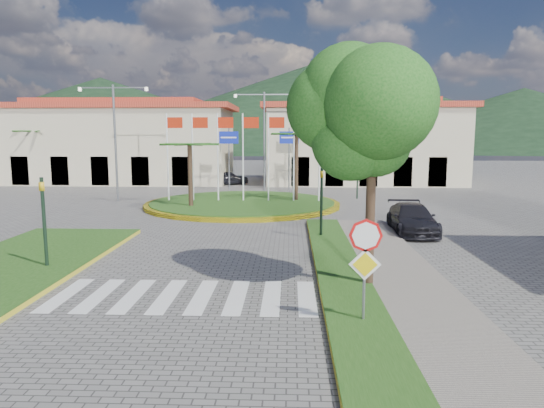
{
  "coord_description": "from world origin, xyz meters",
  "views": [
    {
      "loc": [
        3.11,
        -9.31,
        4.6
      ],
      "look_at": [
        2.46,
        8.0,
        2.13
      ],
      "focal_mm": 32.0,
      "sensor_mm": 36.0,
      "label": 1
    }
  ],
  "objects_px": {
    "car_side_right": "(412,219)",
    "white_van": "(139,177)",
    "deciduous_tree": "(373,115)",
    "car_dark_a": "(228,178)",
    "car_dark_b": "(319,179)",
    "stop_sign": "(365,254)",
    "roundabout_island": "(243,203)"
  },
  "relations": [
    {
      "from": "deciduous_tree",
      "to": "roundabout_island",
      "type": "bearing_deg",
      "value": 107.91
    },
    {
      "from": "car_side_right",
      "to": "car_dark_b",
      "type": "bearing_deg",
      "value": 100.58
    },
    {
      "from": "stop_sign",
      "to": "car_dark_a",
      "type": "relative_size",
      "value": 0.69
    },
    {
      "from": "car_dark_a",
      "to": "car_side_right",
      "type": "distance_m",
      "value": 24.88
    },
    {
      "from": "stop_sign",
      "to": "white_van",
      "type": "xyz_separation_m",
      "value": [
        -16.14,
        34.03,
        -1.15
      ]
    },
    {
      "from": "deciduous_tree",
      "to": "car_side_right",
      "type": "height_order",
      "value": "deciduous_tree"
    },
    {
      "from": "roundabout_island",
      "to": "car_side_right",
      "type": "xyz_separation_m",
      "value": [
        8.89,
        -8.48,
        0.5
      ]
    },
    {
      "from": "car_side_right",
      "to": "white_van",
      "type": "bearing_deg",
      "value": 133.95
    },
    {
      "from": "car_dark_b",
      "to": "stop_sign",
      "type": "bearing_deg",
      "value": -162.14
    },
    {
      "from": "car_dark_a",
      "to": "car_dark_b",
      "type": "distance_m",
      "value": 8.45
    },
    {
      "from": "roundabout_island",
      "to": "car_side_right",
      "type": "distance_m",
      "value": 12.3
    },
    {
      "from": "white_van",
      "to": "car_dark_b",
      "type": "height_order",
      "value": "white_van"
    },
    {
      "from": "roundabout_island",
      "to": "white_van",
      "type": "bearing_deg",
      "value": 128.79
    },
    {
      "from": "roundabout_island",
      "to": "deciduous_tree",
      "type": "relative_size",
      "value": 1.87
    },
    {
      "from": "deciduous_tree",
      "to": "car_dark_b",
      "type": "bearing_deg",
      "value": 89.59
    },
    {
      "from": "car_dark_a",
      "to": "car_dark_b",
      "type": "xyz_separation_m",
      "value": [
        8.42,
        -0.69,
        -0.02
      ]
    },
    {
      "from": "roundabout_island",
      "to": "car_dark_b",
      "type": "xyz_separation_m",
      "value": [
        5.71,
        12.83,
        0.45
      ]
    },
    {
      "from": "stop_sign",
      "to": "car_side_right",
      "type": "bearing_deg",
      "value": 70.92
    },
    {
      "from": "roundabout_island",
      "to": "car_dark_a",
      "type": "relative_size",
      "value": 3.33
    },
    {
      "from": "stop_sign",
      "to": "deciduous_tree",
      "type": "xyz_separation_m",
      "value": [
        0.6,
        3.04,
        3.38
      ]
    },
    {
      "from": "white_van",
      "to": "car_dark_a",
      "type": "height_order",
      "value": "car_dark_a"
    },
    {
      "from": "deciduous_tree",
      "to": "car_side_right",
      "type": "distance_m",
      "value": 10.22
    },
    {
      "from": "car_dark_a",
      "to": "car_side_right",
      "type": "bearing_deg",
      "value": -176.78
    },
    {
      "from": "white_van",
      "to": "car_side_right",
      "type": "height_order",
      "value": "car_side_right"
    },
    {
      "from": "roundabout_island",
      "to": "deciduous_tree",
      "type": "height_order",
      "value": "deciduous_tree"
    },
    {
      "from": "deciduous_tree",
      "to": "car_side_right",
      "type": "bearing_deg",
      "value": 68.26
    },
    {
      "from": "deciduous_tree",
      "to": "car_dark_b",
      "type": "relative_size",
      "value": 1.79
    },
    {
      "from": "stop_sign",
      "to": "white_van",
      "type": "height_order",
      "value": "stop_sign"
    },
    {
      "from": "car_dark_a",
      "to": "white_van",
      "type": "bearing_deg",
      "value": 62.29
    },
    {
      "from": "deciduous_tree",
      "to": "white_van",
      "type": "bearing_deg",
      "value": 118.38
    },
    {
      "from": "stop_sign",
      "to": "car_side_right",
      "type": "relative_size",
      "value": 0.57
    },
    {
      "from": "car_dark_a",
      "to": "car_dark_b",
      "type": "relative_size",
      "value": 1.0
    }
  ]
}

